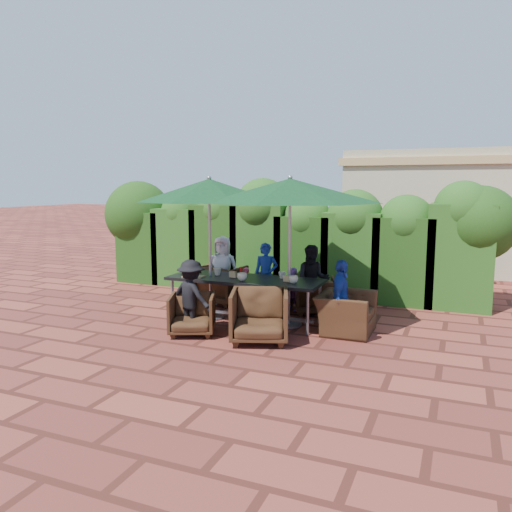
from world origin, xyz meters
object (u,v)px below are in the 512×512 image
at_px(chair_far_left, 221,282).
at_px(chair_near_left, 192,312).
at_px(chair_near_right, 259,313).
at_px(chair_end_right, 346,306).
at_px(umbrella_left, 209,191).
at_px(chair_far_right, 316,294).
at_px(umbrella_right, 290,191).
at_px(chair_far_mid, 272,289).
at_px(dining_table, 245,282).

bearing_deg(chair_far_left, chair_near_left, 108.98).
bearing_deg(chair_near_right, chair_far_left, 109.70).
height_order(chair_far_left, chair_end_right, same).
bearing_deg(chair_far_left, chair_near_right, 134.54).
bearing_deg(umbrella_left, chair_far_right, 33.51).
bearing_deg(chair_end_right, umbrella_right, 88.57).
height_order(chair_far_right, chair_end_right, chair_end_right).
relative_size(chair_far_mid, chair_far_right, 1.02).
relative_size(umbrella_right, chair_near_left, 4.19).
relative_size(dining_table, chair_far_mid, 3.58).
bearing_deg(chair_near_right, umbrella_left, 125.92).
xyz_separation_m(umbrella_left, chair_near_right, (1.26, -0.86, -1.78)).
height_order(dining_table, chair_end_right, chair_end_right).
xyz_separation_m(umbrella_right, chair_near_right, (-0.12, -0.99, -1.78)).
relative_size(umbrella_left, chair_near_right, 2.86).
relative_size(umbrella_right, chair_near_right, 3.42).
distance_m(umbrella_left, chair_end_right, 2.95).
xyz_separation_m(umbrella_left, chair_near_left, (0.16, -0.93, -1.86)).
bearing_deg(chair_near_left, umbrella_left, 76.77).
bearing_deg(chair_near_right, umbrella_right, 63.06).
distance_m(dining_table, chair_near_right, 1.15).
bearing_deg(chair_far_right, umbrella_right, 59.47).
bearing_deg(chair_far_mid, dining_table, 88.91).
bearing_deg(chair_near_left, dining_table, 41.97).
xyz_separation_m(umbrella_left, chair_far_right, (1.58, 1.05, -1.85)).
bearing_deg(chair_far_right, chair_far_left, -19.64).
bearing_deg(umbrella_right, chair_near_left, -139.38).
bearing_deg(chair_far_left, dining_table, 138.36).
height_order(chair_far_mid, chair_far_right, chair_far_mid).
height_order(dining_table, chair_far_mid, dining_table).
bearing_deg(chair_near_left, chair_end_right, 2.21).
distance_m(chair_near_left, chair_end_right, 2.41).
xyz_separation_m(chair_far_left, chair_near_right, (1.60, -1.94, 0.01)).
distance_m(umbrella_right, chair_near_left, 2.47).
bearing_deg(chair_near_left, chair_far_right, 31.18).
distance_m(chair_far_left, chair_near_right, 2.52).
relative_size(umbrella_left, chair_far_right, 3.40).
bearing_deg(chair_far_left, chair_far_right, -175.89).
relative_size(chair_near_left, chair_near_right, 0.82).
bearing_deg(chair_near_right, chair_far_mid, 85.53).
height_order(umbrella_right, chair_end_right, umbrella_right).
distance_m(chair_far_mid, chair_near_right, 2.03).
bearing_deg(chair_far_right, umbrella_left, 14.86).
bearing_deg(dining_table, chair_near_right, -55.30).
bearing_deg(dining_table, chair_near_left, -114.96).
bearing_deg(umbrella_left, umbrella_right, 5.21).
distance_m(chair_far_right, chair_near_right, 1.94).
distance_m(chair_near_right, chair_end_right, 1.45).
xyz_separation_m(chair_far_left, chair_far_mid, (1.07, 0.01, -0.05)).
relative_size(umbrella_left, chair_near_left, 3.51).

